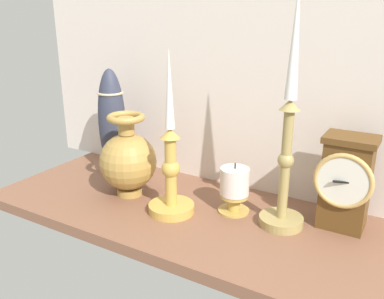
% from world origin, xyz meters
% --- Properties ---
extents(ground_plane, '(1.00, 0.36, 0.02)m').
position_xyz_m(ground_plane, '(0.00, 0.00, -0.01)').
color(ground_plane, brown).
extents(back_wall, '(1.20, 0.02, 0.65)m').
position_xyz_m(back_wall, '(0.00, 0.18, 0.33)').
color(back_wall, silver).
rests_on(back_wall, ground_plane).
extents(mantel_clock, '(0.11, 0.09, 0.19)m').
position_xyz_m(mantel_clock, '(0.25, 0.09, 0.10)').
color(mantel_clock, brown).
rests_on(mantel_clock, ground_plane).
extents(candlestick_tall_left, '(0.10, 0.10, 0.34)m').
position_xyz_m(candlestick_tall_left, '(-0.07, -0.03, 0.09)').
color(candlestick_tall_left, gold).
rests_on(candlestick_tall_left, ground_plane).
extents(candlestick_tall_center, '(0.09, 0.09, 0.48)m').
position_xyz_m(candlestick_tall_center, '(0.15, 0.04, 0.17)').
color(candlestick_tall_center, '#A28E52').
rests_on(candlestick_tall_center, ground_plane).
extents(brass_vase_bulbous, '(0.13, 0.13, 0.19)m').
position_xyz_m(brass_vase_bulbous, '(-0.21, 0.00, 0.09)').
color(brass_vase_bulbous, '#A98440').
rests_on(brass_vase_bulbous, ground_plane).
extents(pillar_candle_front, '(0.07, 0.07, 0.11)m').
position_xyz_m(pillar_candle_front, '(0.04, 0.05, 0.06)').
color(pillar_candle_front, tan).
rests_on(pillar_candle_front, ground_plane).
extents(tall_ceramic_vase, '(0.07, 0.07, 0.28)m').
position_xyz_m(tall_ceramic_vase, '(-0.33, 0.09, 0.14)').
color(tall_ceramic_vase, '#313548').
rests_on(tall_ceramic_vase, ground_plane).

